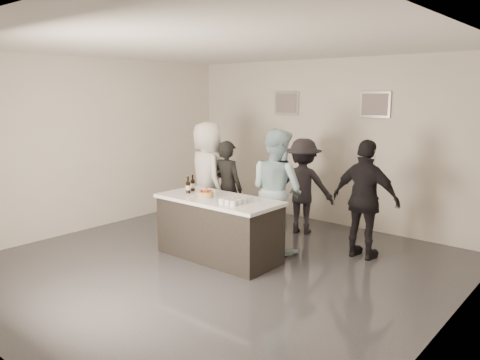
{
  "coord_description": "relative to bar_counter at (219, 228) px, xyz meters",
  "views": [
    {
      "loc": [
        4.27,
        -4.59,
        2.38
      ],
      "look_at": [
        0.0,
        0.5,
        1.15
      ],
      "focal_mm": 35.0,
      "sensor_mm": 36.0,
      "label": 1
    }
  ],
  "objects": [
    {
      "name": "person_guest_left",
      "position": [
        -1.14,
        0.95,
        0.51
      ],
      "size": [
        1.11,
        0.96,
        1.91
      ],
      "primitive_type": "imported",
      "rotation": [
        0.0,
        0.0,
        2.68
      ],
      "color": "white",
      "rests_on": "ground"
    },
    {
      "name": "floor",
      "position": [
        0.19,
        -0.25,
        -0.45
      ],
      "size": [
        6.0,
        6.0,
        0.0
      ],
      "primitive_type": "plane",
      "color": "#3D3D42",
      "rests_on": "ground"
    },
    {
      "name": "wall_back",
      "position": [
        0.19,
        2.75,
        1.05
      ],
      "size": [
        6.0,
        0.04,
        3.0
      ],
      "primitive_type": "cube",
      "color": "beige",
      "rests_on": "ground"
    },
    {
      "name": "wall_right",
      "position": [
        3.19,
        -0.25,
        1.05
      ],
      "size": [
        0.04,
        6.0,
        3.0
      ],
      "primitive_type": "cube",
      "color": "beige",
      "rests_on": "ground"
    },
    {
      "name": "person_guest_back",
      "position": [
        0.24,
        1.88,
        0.37
      ],
      "size": [
        1.21,
        0.96,
        1.63
      ],
      "primitive_type": "imported",
      "rotation": [
        0.0,
        0.0,
        3.53
      ],
      "color": "black",
      "rests_on": "ground"
    },
    {
      "name": "wall_left",
      "position": [
        -2.81,
        -0.25,
        1.05
      ],
      "size": [
        0.04,
        6.0,
        3.0
      ],
      "primitive_type": "cube",
      "color": "beige",
      "rests_on": "ground"
    },
    {
      "name": "person_main_black",
      "position": [
        -0.7,
        0.98,
        0.35
      ],
      "size": [
        0.6,
        0.4,
        1.61
      ],
      "primitive_type": "imported",
      "rotation": [
        0.0,
        0.0,
        3.17
      ],
      "color": "black",
      "rests_on": "ground"
    },
    {
      "name": "cake",
      "position": [
        -0.17,
        -0.09,
        0.49
      ],
      "size": [
        0.24,
        0.24,
        0.07
      ],
      "primitive_type": "cylinder",
      "color": "orange",
      "rests_on": "bar_counter"
    },
    {
      "name": "beer_bottle_b",
      "position": [
        -0.57,
        -0.05,
        0.58
      ],
      "size": [
        0.07,
        0.07,
        0.26
      ],
      "primitive_type": "cylinder",
      "color": "black",
      "rests_on": "bar_counter"
    },
    {
      "name": "person_main_blue",
      "position": [
        0.42,
        0.85,
        0.49
      ],
      "size": [
        1.03,
        0.88,
        1.87
      ],
      "primitive_type": "imported",
      "rotation": [
        0.0,
        0.0,
        2.94
      ],
      "color": "#A0C6D1",
      "rests_on": "ground"
    },
    {
      "name": "person_guest_right",
      "position": [
        1.62,
        1.37,
        0.42
      ],
      "size": [
        1.03,
        0.44,
        1.74
      ],
      "primitive_type": "imported",
      "rotation": [
        0.0,
        0.0,
        3.13
      ],
      "color": "black",
      "rests_on": "ground"
    },
    {
      "name": "candles",
      "position": [
        -0.37,
        -0.33,
        0.45
      ],
      "size": [
        0.24,
        0.08,
        0.01
      ],
      "primitive_type": "cube",
      "color": "pink",
      "rests_on": "bar_counter"
    },
    {
      "name": "ceiling",
      "position": [
        0.19,
        -0.25,
        2.55
      ],
      "size": [
        6.0,
        6.0,
        0.0
      ],
      "primitive_type": "plane",
      "rotation": [
        3.14,
        0.0,
        0.0
      ],
      "color": "white"
    },
    {
      "name": "tumbler_cluster",
      "position": [
        0.39,
        -0.09,
        0.49
      ],
      "size": [
        0.3,
        0.4,
        0.08
      ],
      "primitive_type": "cube",
      "color": "gold",
      "rests_on": "bar_counter"
    },
    {
      "name": "picture_left",
      "position": [
        -0.71,
        2.72,
        1.75
      ],
      "size": [
        0.54,
        0.04,
        0.44
      ],
      "primitive_type": "cube",
      "color": "#B2B2B7",
      "rests_on": "wall_back"
    },
    {
      "name": "picture_right",
      "position": [
        1.09,
        2.72,
        1.75
      ],
      "size": [
        0.54,
        0.04,
        0.44
      ],
      "primitive_type": "cube",
      "color": "#B2B2B7",
      "rests_on": "wall_back"
    },
    {
      "name": "bar_counter",
      "position": [
        0.0,
        0.0,
        0.0
      ],
      "size": [
        1.86,
        0.86,
        0.9
      ],
      "primitive_type": "cube",
      "color": "white",
      "rests_on": "ground"
    },
    {
      "name": "beer_bottle_a",
      "position": [
        -0.64,
        0.1,
        0.58
      ],
      "size": [
        0.07,
        0.07,
        0.26
      ],
      "primitive_type": "cylinder",
      "color": "black",
      "rests_on": "bar_counter"
    }
  ]
}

